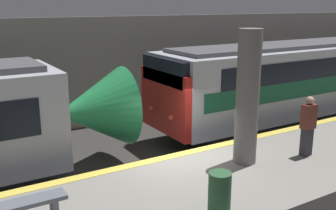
{
  "coord_description": "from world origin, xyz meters",
  "views": [
    {
      "loc": [
        -5.42,
        -8.44,
        4.99
      ],
      "look_at": [
        0.31,
        1.04,
        2.13
      ],
      "focal_mm": 42.0,
      "sensor_mm": 36.0,
      "label": 1
    }
  ],
  "objects": [
    {
      "name": "ground_plane",
      "position": [
        0.0,
        0.0,
        0.0
      ],
      "size": [
        120.0,
        120.0,
        0.0
      ],
      "primitive_type": "plane",
      "color": "#33302D"
    },
    {
      "name": "platform",
      "position": [
        0.0,
        -1.85,
        0.53
      ],
      "size": [
        40.0,
        3.7,
        1.07
      ],
      "color": "gray",
      "rests_on": "ground"
    },
    {
      "name": "station_rear_barrier",
      "position": [
        0.0,
        6.77,
        2.24
      ],
      "size": [
        50.0,
        0.15,
        4.49
      ],
      "color": "#9E998E",
      "rests_on": "ground"
    },
    {
      "name": "support_pillar_near",
      "position": [
        1.11,
        -1.41,
        2.74
      ],
      "size": [
        0.58,
        0.58,
        3.36
      ],
      "color": "slate",
      "rests_on": "platform"
    },
    {
      "name": "person_waiting",
      "position": [
        2.82,
        -1.92,
        1.91
      ],
      "size": [
        0.38,
        0.24,
        1.61
      ],
      "color": "#2D2D38",
      "rests_on": "platform"
    },
    {
      "name": "platform_bench",
      "position": [
        -4.31,
        -1.54,
        1.4
      ],
      "size": [
        1.5,
        0.4,
        0.45
      ],
      "color": "slate",
      "rests_on": "platform"
    },
    {
      "name": "trash_bin",
      "position": [
        -1.05,
        -3.12,
        1.49
      ],
      "size": [
        0.44,
        0.44,
        0.85
      ],
      "color": "#2D5B38",
      "rests_on": "platform"
    }
  ]
}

